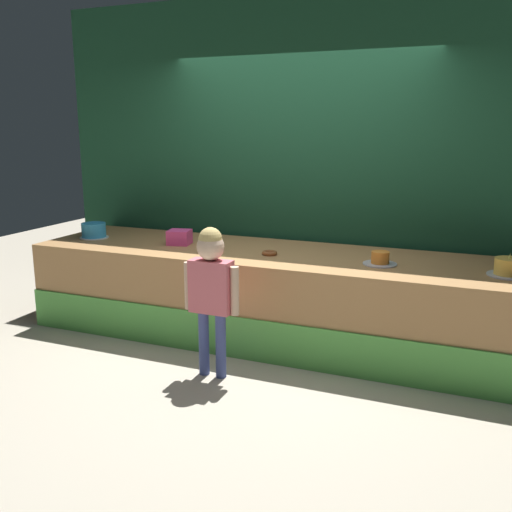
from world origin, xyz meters
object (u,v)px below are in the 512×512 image
(cake_center, at_px, (380,259))
(cake_right, at_px, (509,268))
(child_figure, at_px, (211,282))
(cake_left, at_px, (94,231))
(pink_box, at_px, (179,237))
(donut, at_px, (270,253))

(cake_center, distance_m, cake_right, 0.93)
(child_figure, bearing_deg, cake_center, 37.60)
(cake_left, xyz_separation_m, cake_center, (2.80, -0.03, -0.03))
(child_figure, relative_size, pink_box, 5.74)
(cake_center, relative_size, cake_right, 0.90)
(donut, bearing_deg, cake_left, 178.55)
(pink_box, xyz_separation_m, cake_right, (2.80, -0.07, -0.01))
(pink_box, distance_m, cake_center, 1.87)
(donut, bearing_deg, pink_box, 174.10)
(child_figure, xyz_separation_m, cake_center, (1.08, 0.83, 0.09))
(cake_left, height_order, cake_center, cake_left)
(pink_box, height_order, cake_left, cake_left)
(child_figure, height_order, pink_box, child_figure)
(donut, xyz_separation_m, cake_right, (1.86, 0.02, 0.04))
(pink_box, xyz_separation_m, cake_left, (-0.93, -0.05, 0.01))
(pink_box, bearing_deg, cake_left, -176.99)
(cake_center, xyz_separation_m, cake_right, (0.93, 0.01, 0.02))
(donut, distance_m, cake_right, 1.86)
(donut, height_order, cake_center, cake_center)
(cake_right, bearing_deg, child_figure, -157.32)
(cake_left, xyz_separation_m, cake_right, (3.73, -0.02, -0.01))
(donut, height_order, cake_right, cake_right)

